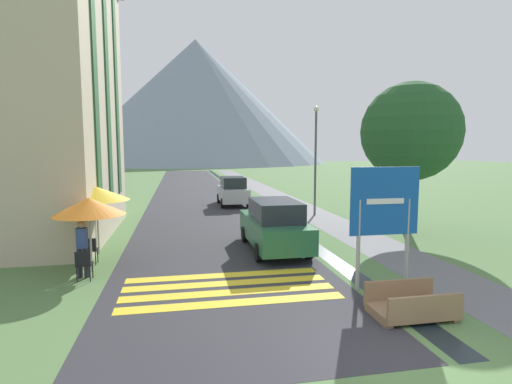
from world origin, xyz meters
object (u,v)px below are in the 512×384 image
object	(u,v)px
cafe_chair_middle	(84,241)
cafe_chair_far_right	(98,231)
cafe_chair_near_right	(90,248)
person_seated_far	(83,238)
parked_car_near	(274,225)
cafe_umbrella_middle_yellow	(96,194)
tree_by_path	(411,132)
hotel_building	(31,76)
streetlamp	(316,152)
road_sign	(384,211)
cafe_umbrella_front_orange	(89,206)
footbridge	(411,306)
cafe_chair_nearest	(84,263)
cafe_chair_far_left	(94,232)
parked_car_far	(233,191)
person_standing_terrace	(82,245)

from	to	relation	value
cafe_chair_middle	cafe_chair_far_right	bearing A→B (deg)	89.65
cafe_chair_near_right	person_seated_far	world-z (taller)	person_seated_far
parked_car_near	person_seated_far	xyz separation A→B (m)	(-6.45, 0.12, -0.20)
cafe_umbrella_middle_yellow	tree_by_path	world-z (taller)	tree_by_path
hotel_building	streetlamp	distance (m)	13.62
road_sign	parked_car_near	distance (m)	4.85
cafe_umbrella_front_orange	cafe_umbrella_middle_yellow	world-z (taller)	cafe_umbrella_middle_yellow
footbridge	streetlamp	bearing A→B (deg)	79.79
cafe_chair_far_right	streetlamp	distance (m)	11.77
road_sign	cafe_chair_middle	xyz separation A→B (m)	(-8.37, 4.82, -1.54)
cafe_umbrella_middle_yellow	tree_by_path	distance (m)	12.63
road_sign	cafe_chair_nearest	distance (m)	8.19
tree_by_path	person_seated_far	bearing A→B (deg)	-172.82
cafe_chair_middle	cafe_umbrella_front_orange	world-z (taller)	cafe_umbrella_front_orange
footbridge	person_seated_far	bearing A→B (deg)	142.37
road_sign	footbridge	xyz separation A→B (m)	(-0.26, -1.75, -1.82)
road_sign	person_seated_far	xyz separation A→B (m)	(-8.31, 4.46, -1.34)
road_sign	cafe_chair_far_left	xyz separation A→B (m)	(-8.34, 6.21, -1.54)
streetlamp	tree_by_path	size ratio (longest dim) A/B	0.91
tree_by_path	streetlamp	bearing A→B (deg)	114.31
parked_car_far	footbridge	bearing A→B (deg)	-85.02
person_standing_terrace	cafe_chair_nearest	bearing A→B (deg)	-74.16
cafe_chair_nearest	parked_car_near	bearing A→B (deg)	31.54
cafe_chair_far_right	cafe_umbrella_middle_yellow	size ratio (longest dim) A/B	0.36
cafe_umbrella_middle_yellow	hotel_building	bearing A→B (deg)	131.73
cafe_chair_far_right	person_standing_terrace	size ratio (longest dim) A/B	0.52
parked_car_near	cafe_chair_nearest	distance (m)	6.36
cafe_chair_middle	cafe_chair_far_right	xyz separation A→B (m)	(0.15, 1.57, 0.00)
cafe_chair_near_right	road_sign	bearing A→B (deg)	-29.16
parked_car_near	parked_car_far	world-z (taller)	same
hotel_building	cafe_umbrella_middle_yellow	xyz separation A→B (m)	(2.89, -3.25, -4.40)
parked_car_near	person_standing_terrace	world-z (taller)	parked_car_near
parked_car_near	tree_by_path	xyz separation A→B (m)	(6.29, 1.73, 3.41)
cafe_chair_middle	cafe_chair_near_right	world-z (taller)	same
cafe_chair_far_left	person_seated_far	distance (m)	1.76
cafe_chair_nearest	cafe_umbrella_front_orange	bearing A→B (deg)	100.15
parked_car_near	cafe_umbrella_front_orange	size ratio (longest dim) A/B	2.05
parked_car_near	person_standing_terrace	distance (m)	6.33
cafe_chair_nearest	footbridge	bearing A→B (deg)	-16.34
hotel_building	cafe_chair_far_right	xyz separation A→B (m)	(2.63, -1.92, -5.98)
cafe_chair_far_right	person_standing_terrace	distance (m)	4.05
cafe_chair_far_left	cafe_chair_far_right	distance (m)	0.21
person_seated_far	tree_by_path	size ratio (longest dim) A/B	0.20
person_standing_terrace	cafe_chair_far_right	bearing A→B (deg)	95.01
cafe_chair_far_left	person_seated_far	xyz separation A→B (m)	(0.03, -1.75, 0.19)
cafe_chair_near_right	streetlamp	bearing A→B (deg)	32.77
person_seated_far	cafe_umbrella_middle_yellow	bearing A→B (deg)	59.54
cafe_umbrella_middle_yellow	cafe_chair_near_right	bearing A→B (deg)	-89.79
cafe_chair_far_left	person_standing_terrace	world-z (taller)	person_standing_terrace
parked_car_far	cafe_chair_middle	distance (m)	12.91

